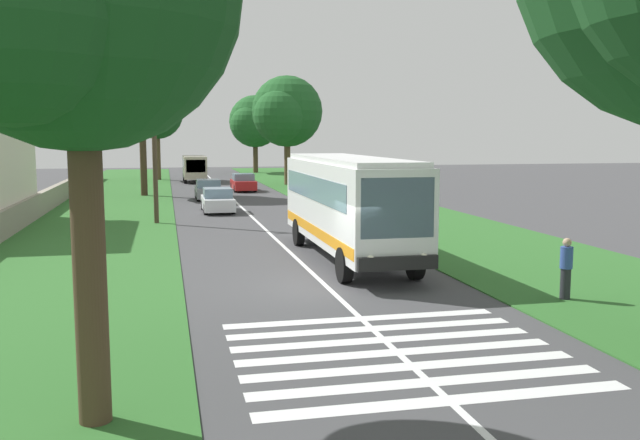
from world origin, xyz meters
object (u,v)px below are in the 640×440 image
object	(u,v)px
trailing_car_1	(208,190)
roadside_tree_left_0	(139,81)
trailing_minibus_0	(194,166)
roadside_tree_right_1	(253,123)
trailing_car_2	(243,183)
pedestrian	(566,268)
roadside_tree_left_2	(155,114)
coach_bus	(348,201)
utility_pole	(154,139)
trailing_car_0	(218,201)
roadside_tree_right_0	(285,113)

from	to	relation	value
trailing_car_1	roadside_tree_left_0	size ratio (longest dim) A/B	0.37
trailing_minibus_0	roadside_tree_right_1	world-z (taller)	roadside_tree_right_1
trailing_car_2	pedestrian	distance (m)	39.62
roadside_tree_right_1	trailing_minibus_0	bearing A→B (deg)	153.39
roadside_tree_left_2	trailing_car_1	bearing A→B (deg)	-170.62
coach_bus	trailing_car_2	bearing A→B (deg)	0.46
trailing_minibus_0	roadside_tree_left_0	distance (m)	16.65
trailing_car_1	trailing_car_2	bearing A→B (deg)	-25.25
trailing_car_2	utility_pole	bearing A→B (deg)	161.49
trailing_car_0	trailing_minibus_0	bearing A→B (deg)	0.46
coach_bus	utility_pole	xyz separation A→B (m)	(11.97, 6.94, 2.16)
trailing_car_1	roadside_tree_right_1	world-z (taller)	roadside_tree_right_1
roadside_tree_left_2	roadside_tree_right_1	bearing A→B (deg)	-45.34
trailing_car_0	pedestrian	xyz separation A→B (m)	(-24.23, -7.66, 0.24)
pedestrian	coach_bus	bearing A→B (deg)	29.39
trailing_minibus_0	trailing_car_0	bearing A→B (deg)	-179.54
coach_bus	roadside_tree_right_1	size ratio (longest dim) A/B	1.20
trailing_car_2	roadside_tree_left_2	world-z (taller)	roadside_tree_left_2
roadside_tree_right_1	trailing_car_1	bearing A→B (deg)	167.46
trailing_car_1	trailing_car_2	size ratio (longest dim) A/B	1.00
roadside_tree_left_2	utility_pole	xyz separation A→B (m)	(-35.85, -0.33, -2.30)
coach_bus	roadside_tree_right_1	bearing A→B (deg)	-3.92
roadside_tree_right_1	utility_pole	size ratio (longest dim) A/B	1.12
trailing_car_1	roadside_tree_right_0	xyz separation A→B (m)	(12.70, -7.71, 5.82)
pedestrian	trailing_car_1	bearing A→B (deg)	13.33
trailing_car_1	trailing_car_2	world-z (taller)	same
coach_bus	roadside_tree_right_1	xyz separation A→B (m)	(59.00, -4.05, 3.84)
trailing_car_0	trailing_minibus_0	distance (m)	26.81
utility_pole	pedestrian	world-z (taller)	utility_pole
trailing_minibus_0	roadside_tree_right_0	world-z (taller)	roadside_tree_right_0
trailing_car_0	roadside_tree_right_0	size ratio (longest dim) A/B	0.44
trailing_car_0	trailing_car_1	bearing A→B (deg)	0.27
coach_bus	trailing_minibus_0	xyz separation A→B (m)	(43.58, 3.68, -0.60)
coach_bus	trailing_car_1	size ratio (longest dim) A/B	2.60
roadside_tree_right_0	pedestrian	bearing A→B (deg)	179.98
trailing_minibus_0	pedestrian	size ratio (longest dim) A/B	3.55
trailing_car_1	pedestrian	world-z (taller)	pedestrian
coach_bus	pedestrian	xyz separation A→B (m)	(-7.45, -4.20, -1.24)
coach_bus	pedestrian	size ratio (longest dim) A/B	6.60
roadside_tree_right_0	utility_pole	world-z (taller)	roadside_tree_right_0
coach_bus	trailing_car_0	size ratio (longest dim) A/B	2.60
trailing_car_0	trailing_car_2	size ratio (longest dim) A/B	1.00
trailing_car_2	trailing_minibus_0	distance (m)	12.18
trailing_car_1	roadside_tree_right_1	bearing A→B (deg)	-12.54
coach_bus	roadside_tree_left_2	size ratio (longest dim) A/B	1.19
roadside_tree_right_1	pedestrian	size ratio (longest dim) A/B	5.49
pedestrian	roadside_tree_left_0	bearing A→B (deg)	18.62
roadside_tree_left_2	pedestrian	bearing A→B (deg)	-168.29
roadside_tree_left_2	roadside_tree_right_0	size ratio (longest dim) A/B	0.95
trailing_minibus_0	roadside_tree_left_0	xyz separation A→B (m)	(-14.44, 4.45, 6.98)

